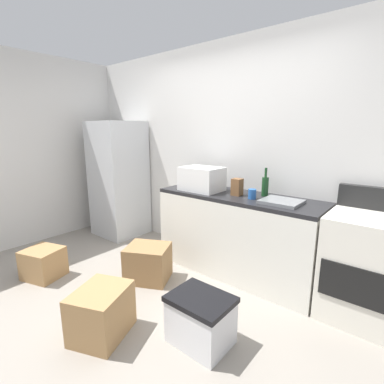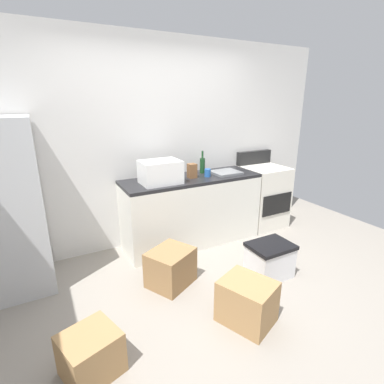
{
  "view_description": "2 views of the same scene",
  "coord_description": "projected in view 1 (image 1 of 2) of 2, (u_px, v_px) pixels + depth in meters",
  "views": [
    {
      "loc": [
        1.79,
        -1.4,
        1.58
      ],
      "look_at": [
        0.15,
        0.6,
        1.01
      ],
      "focal_mm": 26.33,
      "sensor_mm": 36.0,
      "label": 1
    },
    {
      "loc": [
        -1.39,
        -1.96,
        1.85
      ],
      "look_at": [
        -0.05,
        0.54,
        0.94
      ],
      "focal_mm": 27.16,
      "sensor_mm": 36.0,
      "label": 2
    }
  ],
  "objects": [
    {
      "name": "sink_basin",
      "position": [
        282.0,
        202.0,
        2.68
      ],
      "size": [
        0.36,
        0.32,
        0.03
      ],
      "primitive_type": "cube",
      "color": "slate",
      "rests_on": "kitchen_counter"
    },
    {
      "name": "cardboard_box_large",
      "position": [
        101.0,
        312.0,
        2.19
      ],
      "size": [
        0.5,
        0.54,
        0.38
      ],
      "primitive_type": "cube",
      "rotation": [
        0.0,
        0.0,
        0.39
      ],
      "color": "#A37A4C",
      "rests_on": "ground_plane"
    },
    {
      "name": "knife_block",
      "position": [
        237.0,
        187.0,
        3.0
      ],
      "size": [
        0.1,
        0.1,
        0.18
      ],
      "primitive_type": "cube",
      "color": "brown",
      "rests_on": "kitchen_counter"
    },
    {
      "name": "cardboard_box_small",
      "position": [
        43.0,
        263.0,
        3.07
      ],
      "size": [
        0.45,
        0.43,
        0.32
      ],
      "primitive_type": "cube",
      "rotation": [
        0.0,
        0.0,
        0.31
      ],
      "color": "#A37A4C",
      "rests_on": "ground_plane"
    },
    {
      "name": "kitchen_counter",
      "position": [
        237.0,
        234.0,
        3.13
      ],
      "size": [
        1.8,
        0.6,
        0.9
      ],
      "color": "silver",
      "rests_on": "ground_plane"
    },
    {
      "name": "wall_left",
      "position": [
        13.0,
        152.0,
        3.75
      ],
      "size": [
        0.1,
        3.2,
        2.6
      ],
      "primitive_type": "cube",
      "color": "silver",
      "rests_on": "ground_plane"
    },
    {
      "name": "wine_bottle",
      "position": [
        265.0,
        186.0,
        2.96
      ],
      "size": [
        0.07,
        0.07,
        0.3
      ],
      "color": "#193F1E",
      "rests_on": "kitchen_counter"
    },
    {
      "name": "ground_plane",
      "position": [
        137.0,
        312.0,
        2.5
      ],
      "size": [
        6.0,
        6.0,
        0.0
      ],
      "primitive_type": "plane",
      "color": "gray"
    },
    {
      "name": "microwave",
      "position": [
        202.0,
        179.0,
        3.23
      ],
      "size": [
        0.46,
        0.34,
        0.27
      ],
      "primitive_type": "cube",
      "color": "white",
      "rests_on": "kitchen_counter"
    },
    {
      "name": "cardboard_box_medium",
      "position": [
        148.0,
        263.0,
        3.02
      ],
      "size": [
        0.56,
        0.53,
        0.38
      ],
      "primitive_type": "cube",
      "rotation": [
        0.0,
        0.0,
        0.48
      ],
      "color": "olive",
      "rests_on": "ground_plane"
    },
    {
      "name": "storage_bin",
      "position": [
        201.0,
        319.0,
        2.11
      ],
      "size": [
        0.46,
        0.36,
        0.38
      ],
      "color": "silver",
      "rests_on": "ground_plane"
    },
    {
      "name": "refrigerator",
      "position": [
        119.0,
        179.0,
        4.27
      ],
      "size": [
        0.68,
        0.66,
        1.71
      ],
      "primitive_type": "cube",
      "color": "silver",
      "rests_on": "ground_plane"
    },
    {
      "name": "stove_oven",
      "position": [
        363.0,
        266.0,
        2.37
      ],
      "size": [
        0.6,
        0.61,
        1.1
      ],
      "color": "silver",
      "rests_on": "ground_plane"
    },
    {
      "name": "wall_back",
      "position": [
        233.0,
        154.0,
        3.39
      ],
      "size": [
        5.0,
        0.1,
        2.6
      ],
      "primitive_type": "cube",
      "color": "silver",
      "rests_on": "ground_plane"
    },
    {
      "name": "coffee_mug",
      "position": [
        252.0,
        194.0,
        2.85
      ],
      "size": [
        0.08,
        0.08,
        0.1
      ],
      "primitive_type": "cylinder",
      "color": "#2659A5",
      "rests_on": "kitchen_counter"
    }
  ]
}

